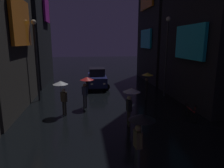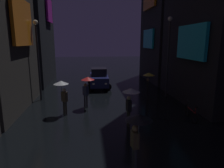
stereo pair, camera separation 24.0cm
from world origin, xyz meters
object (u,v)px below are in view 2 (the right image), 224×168
Objects in this scene: pedestrian_far_right_clear at (62,88)px; streetlamp_right_far at (168,49)px; pedestrian_midstreet_left_yellow at (148,78)px; pedestrian_midstreet_centre_red at (87,83)px; pedestrian_near_crossing_black at (138,127)px; car_distant at (99,78)px; pedestrian_foreground_right_clear at (130,97)px; bicycle_parked_at_storefront at (191,113)px; streetlamp_left_far at (38,52)px.

streetlamp_right_far reaches higher than pedestrian_far_right_clear.
pedestrian_midstreet_left_yellow and pedestrian_midstreet_centre_red have the same top height.
pedestrian_near_crossing_black is 1.00× the size of pedestrian_midstreet_left_yellow.
car_distant is (2.58, 7.33, -0.74)m from pedestrian_far_right_clear.
car_distant is (-1.14, 9.65, -0.74)m from pedestrian_foreground_right_clear.
pedestrian_far_right_clear is 8.85m from streetlamp_right_far.
car_distant is at bearing 118.80° from bicycle_parked_at_storefront.
pedestrian_far_right_clear reaches higher than car_distant.
bicycle_parked_at_storefront is 6.05m from streetlamp_right_far.
pedestrian_midstreet_centre_red is 7.09m from streetlamp_right_far.
pedestrian_far_right_clear is 0.51× the size of car_distant.
streetlamp_left_far is (-8.25, 0.81, 2.02)m from pedestrian_midstreet_left_yellow.
pedestrian_near_crossing_black reaches higher than car_distant.
bicycle_parked_at_storefront is 0.43× the size of car_distant.
streetlamp_right_far is at bearing 63.18° from pedestrian_near_crossing_black.
pedestrian_foreground_right_clear is at bearing -116.33° from pedestrian_midstreet_left_yellow.
pedestrian_far_right_clear is at bearing -58.28° from streetlamp_left_far.
pedestrian_near_crossing_black and pedestrian_midstreet_centre_red have the same top height.
pedestrian_midstreet_centre_red is at bearing -163.96° from pedestrian_midstreet_left_yellow.
pedestrian_midstreet_left_yellow is 5.98m from car_distant.
pedestrian_midstreet_left_yellow is (6.15, 2.59, 0.00)m from pedestrian_far_right_clear.
streetlamp_right_far is at bearing -37.08° from car_distant.
bicycle_parked_at_storefront is 0.29× the size of streetlamp_right_far.
streetlamp_right_far is (10.00, -0.08, 0.19)m from streetlamp_left_far.
streetlamp_right_far reaches higher than car_distant.
streetlamp_left_far reaches higher than car_distant.
pedestrian_midstreet_centre_red is (1.49, 1.25, 0.00)m from pedestrian_far_right_clear.
streetlamp_left_far is at bearing 119.50° from pedestrian_near_crossing_black.
pedestrian_midstreet_centre_red is at bearing -100.17° from car_distant.
pedestrian_far_right_clear is at bearing 167.86° from bicycle_parked_at_storefront.
streetlamp_left_far is (-2.10, 3.40, 2.02)m from pedestrian_far_right_clear.
pedestrian_foreground_right_clear is at bearing -126.61° from streetlamp_right_far.
streetlamp_right_far is at bearing 22.75° from pedestrian_far_right_clear.
streetlamp_right_far is at bearing 17.83° from pedestrian_midstreet_centre_red.
pedestrian_near_crossing_black is at bearing -108.96° from pedestrian_midstreet_left_yellow.
car_distant is 0.66× the size of streetlamp_right_far.
streetlamp_right_far is (0.40, 4.93, 3.50)m from bicycle_parked_at_storefront.
streetlamp_right_far reaches higher than pedestrian_near_crossing_black.
car_distant is at bearing 40.09° from streetlamp_left_far.
pedestrian_foreground_right_clear is 1.17× the size of bicycle_parked_at_storefront.
bicycle_parked_at_storefront is at bearing -61.20° from car_distant.
pedestrian_near_crossing_black is at bearing -76.64° from pedestrian_midstreet_centre_red.
pedestrian_midstreet_left_yellow reaches higher than bicycle_parked_at_storefront.
pedestrian_foreground_right_clear is 4.05m from bicycle_parked_at_storefront.
pedestrian_midstreet_centre_red is 0.51× the size of car_distant.
car_distant is at bearing 142.92° from streetlamp_right_far.
pedestrian_midstreet_centre_red is at bearing 40.02° from pedestrian_far_right_clear.
pedestrian_midstreet_left_yellow reaches higher than car_distant.
streetlamp_left_far reaches higher than pedestrian_near_crossing_black.
pedestrian_near_crossing_black is 1.00× the size of pedestrian_foreground_right_clear.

